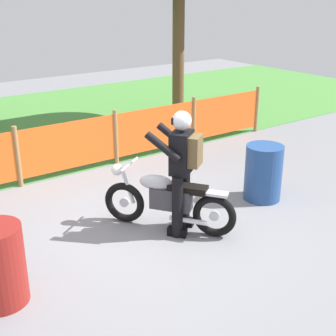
# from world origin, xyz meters

# --- Properties ---
(ground) EXTENTS (24.00, 24.00, 0.02)m
(ground) POSITION_xyz_m (0.00, 0.00, -0.01)
(ground) COLOR gray
(grass_verge) EXTENTS (24.00, 7.12, 0.01)m
(grass_verge) POSITION_xyz_m (0.00, 5.98, 0.01)
(grass_verge) COLOR #4C8C3D
(grass_verge) RESTS_ON ground
(barrier_fence) EXTENTS (9.39, 0.08, 1.05)m
(barrier_fence) POSITION_xyz_m (0.00, 2.42, 0.54)
(barrier_fence) COLOR #997547
(barrier_fence) RESTS_ON ground
(motorcycle_lead) EXTENTS (1.18, 1.61, 0.90)m
(motorcycle_lead) POSITION_xyz_m (0.21, -0.22, 0.44)
(motorcycle_lead) COLOR black
(motorcycle_lead) RESTS_ON ground
(rider_lead) EXTENTS (0.72, 0.79, 1.69)m
(rider_lead) POSITION_xyz_m (0.33, -0.39, 0.95)
(rider_lead) COLOR black
(rider_lead) RESTS_ON ground
(spare_drum) EXTENTS (0.58, 0.58, 0.88)m
(spare_drum) POSITION_xyz_m (2.01, -0.30, 0.44)
(spare_drum) COLOR navy
(spare_drum) RESTS_ON ground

